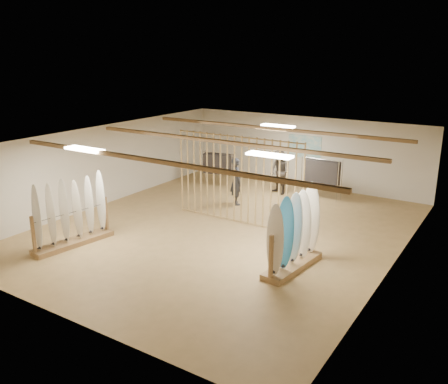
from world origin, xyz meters
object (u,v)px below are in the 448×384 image
Objects in this scene: rack_right at (293,243)px; clothing_rack_b at (322,172)px; clothing_rack_a at (218,164)px; shopper_a at (236,178)px; rack_left at (72,223)px; shopper_b at (279,169)px.

rack_right is 6.29m from clothing_rack_b.
clothing_rack_a is at bearing -168.88° from clothing_rack_b.
shopper_a is at bearing -132.31° from clothing_rack_b.
shopper_a is at bearing -52.92° from clothing_rack_a.
rack_left is at bearing -115.61° from clothing_rack_b.
rack_left is 1.59× the size of clothing_rack_b.
shopper_b is at bearing -4.34° from clothing_rack_a.
rack_left is 1.26× the size of shopper_b.
clothing_rack_b reaches higher than clothing_rack_a.
shopper_a is (1.85, -1.66, 0.04)m from clothing_rack_a.
rack_right is at bearing -36.67° from shopper_b.
rack_right is 1.53× the size of clothing_rack_a.
clothing_rack_a is 2.59m from shopper_b.
rack_right is 1.12× the size of shopper_b.
shopper_a reaches higher than clothing_rack_b.
rack_right is 1.13× the size of shopper_a.
shopper_b reaches higher than clothing_rack_a.
shopper_a is (1.92, 5.67, 0.30)m from rack_left.
shopper_b is at bearing -69.26° from shopper_a.
shopper_b is (2.65, 7.64, 0.31)m from rack_left.
clothing_rack_a is at bearing 143.01° from rack_right.
rack_left is 1.12× the size of rack_right.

